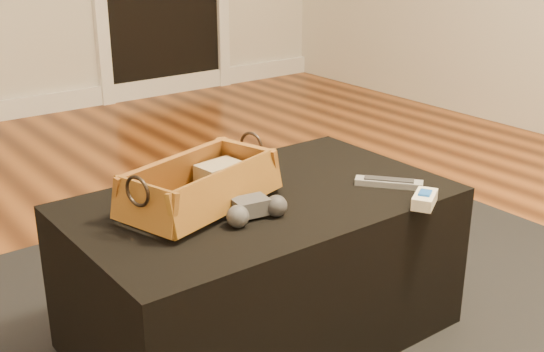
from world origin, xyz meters
TOP-DOWN VIEW (x-y plane):
  - floor at (0.00, 0.00)m, footprint 5.00×5.50m
  - area_rug at (0.08, -0.07)m, footprint 2.60×2.00m
  - ottoman at (0.08, -0.02)m, footprint 1.00×0.60m
  - tv_remote at (-0.10, 0.00)m, footprint 0.22×0.13m
  - cloth_bundle at (0.02, 0.08)m, footprint 0.12×0.09m
  - wicker_basket at (-0.08, 0.02)m, footprint 0.46×0.33m
  - game_controller at (-0.02, -0.12)m, footprint 0.17×0.10m
  - silver_remote at (0.41, -0.16)m, footprint 0.15×0.17m
  - cream_gadget at (0.38, -0.31)m, footprint 0.11×0.09m

SIDE VIEW (x-z plane):
  - floor at x=0.00m, z-range -0.01..0.00m
  - area_rug at x=0.08m, z-range 0.00..0.01m
  - ottoman at x=0.08m, z-range 0.01..0.43m
  - silver_remote at x=0.41m, z-range 0.43..0.45m
  - cream_gadget at x=0.38m, z-range 0.43..0.47m
  - tv_remote at x=-0.10m, z-range 0.45..0.47m
  - game_controller at x=-0.02m, z-range 0.43..0.49m
  - cloth_bundle at x=0.02m, z-range 0.45..0.51m
  - wicker_basket at x=-0.08m, z-range 0.41..0.56m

